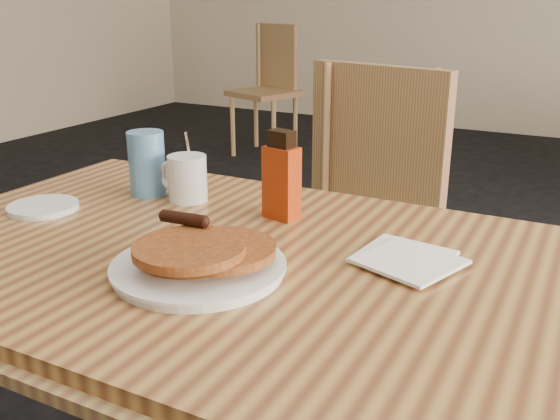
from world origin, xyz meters
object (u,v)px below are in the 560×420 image
object	(u,v)px
main_table	(217,268)
chair_wall_extra	(270,77)
coffee_mug	(186,177)
blue_tumbler	(147,163)
chair_main_far	(361,212)
syrup_bottle	(282,178)
pancake_plate	(199,260)

from	to	relation	value
main_table	chair_wall_extra	bearing A→B (deg)	117.28
coffee_mug	blue_tumbler	bearing A→B (deg)	-161.84
chair_main_far	syrup_bottle	bearing A→B (deg)	-72.95
chair_wall_extra	syrup_bottle	xyz separation A→B (m)	(1.79, -3.22, 0.25)
main_table	blue_tumbler	size ratio (longest dim) A/B	8.79
pancake_plate	coffee_mug	world-z (taller)	coffee_mug
coffee_mug	main_table	bearing A→B (deg)	-27.86
chair_main_far	chair_wall_extra	xyz separation A→B (m)	(-1.77, 2.69, -0.01)
pancake_plate	blue_tumbler	distance (m)	0.47
main_table	syrup_bottle	world-z (taller)	syrup_bottle
main_table	pancake_plate	xyz separation A→B (m)	(0.04, -0.10, 0.07)
main_table	chair_main_far	world-z (taller)	chair_main_far
chair_wall_extra	blue_tumbler	distance (m)	3.54
chair_wall_extra	syrup_bottle	world-z (taller)	chair_wall_extra
main_table	chair_main_far	distance (m)	0.73
coffee_mug	syrup_bottle	size ratio (longest dim) A/B	0.88
chair_main_far	blue_tumbler	distance (m)	0.66
chair_main_far	main_table	bearing A→B (deg)	-75.98
main_table	coffee_mug	size ratio (longest dim) A/B	7.96
pancake_plate	coffee_mug	xyz separation A→B (m)	(-0.25, 0.31, 0.03)
pancake_plate	blue_tumbler	xyz separation A→B (m)	(-0.35, 0.30, 0.05)
main_table	blue_tumbler	xyz separation A→B (m)	(-0.31, 0.20, 0.11)
main_table	pancake_plate	size ratio (longest dim) A/B	4.43
coffee_mug	chair_main_far	bearing A→B (deg)	83.73
coffee_mug	blue_tumbler	world-z (taller)	coffee_mug
chair_main_far	coffee_mug	xyz separation A→B (m)	(-0.22, -0.52, 0.21)
coffee_mug	pancake_plate	bearing A→B (deg)	-34.94
pancake_plate	chair_main_far	bearing A→B (deg)	92.01
pancake_plate	coffee_mug	distance (m)	0.39
chair_main_far	blue_tumbler	size ratio (longest dim) A/B	6.91
pancake_plate	chair_wall_extra	bearing A→B (deg)	117.08
chair_wall_extra	coffee_mug	xyz separation A→B (m)	(1.56, -3.22, 0.22)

